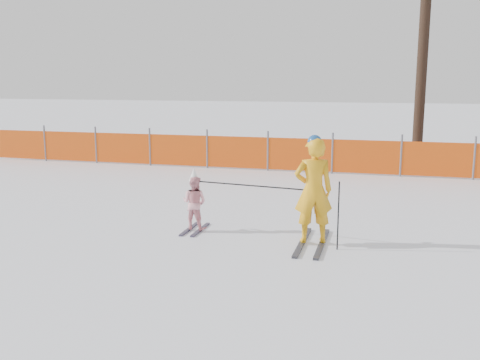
# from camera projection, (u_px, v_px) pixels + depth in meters

# --- Properties ---
(ground) EXTENTS (120.00, 120.00, 0.00)m
(ground) POSITION_uv_depth(u_px,v_px,m) (233.00, 240.00, 9.54)
(ground) COLOR white
(ground) RESTS_ON ground
(adult) EXTENTS (0.76, 1.73, 1.91)m
(adult) POSITION_uv_depth(u_px,v_px,m) (313.00, 191.00, 9.14)
(adult) COLOR black
(adult) RESTS_ON ground
(child) EXTENTS (0.55, 0.95, 1.20)m
(child) POSITION_uv_depth(u_px,v_px,m) (194.00, 202.00, 10.07)
(child) COLOR black
(child) RESTS_ON ground
(ski_poles) EXTENTS (2.61, 0.50, 1.17)m
(ski_poles) POSITION_uv_depth(u_px,v_px,m) (281.00, 196.00, 9.32)
(ski_poles) COLOR black
(ski_poles) RESTS_ON ground
(safety_fence) EXTENTS (17.89, 0.06, 1.25)m
(safety_fence) POSITION_uv_depth(u_px,v_px,m) (233.00, 152.00, 17.01)
(safety_fence) COLOR #595960
(safety_fence) RESTS_ON ground
(tree_trunks) EXTENTS (3.13, 1.62, 5.74)m
(tree_trunks) POSITION_uv_depth(u_px,v_px,m) (449.00, 83.00, 17.94)
(tree_trunks) COLOR black
(tree_trunks) RESTS_ON ground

